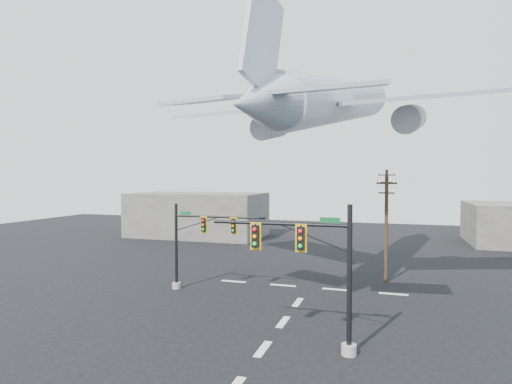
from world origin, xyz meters
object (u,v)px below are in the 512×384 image
(signal_mast_far, at_px, (195,243))
(utility_pole_b, at_px, (386,208))
(signal_mast_near, at_px, (317,272))
(utility_pole_a, at_px, (386,227))
(airliner, at_px, (335,101))

(signal_mast_far, relative_size, utility_pole_b, 0.79)
(signal_mast_near, height_order, utility_pole_a, utility_pole_a)
(signal_mast_far, bearing_deg, utility_pole_b, 58.91)
(signal_mast_far, distance_m, utility_pole_a, 14.77)
(utility_pole_b, bearing_deg, utility_pole_a, -79.22)
(utility_pole_a, bearing_deg, signal_mast_near, -77.78)
(signal_mast_near, xyz_separation_m, utility_pole_a, (2.92, 14.78, 0.57))
(signal_mast_far, distance_m, airliner, 15.30)
(airliner, bearing_deg, signal_mast_near, -166.25)
(utility_pole_a, bearing_deg, utility_pole_b, 114.02)
(signal_mast_near, height_order, utility_pole_b, utility_pole_b)
(utility_pole_b, xyz_separation_m, airliner, (-3.71, -15.93, 9.41))
(utility_pole_a, height_order, utility_pole_b, utility_pole_b)
(utility_pole_a, distance_m, utility_pole_b, 15.04)
(airliner, bearing_deg, signal_mast_far, 131.15)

